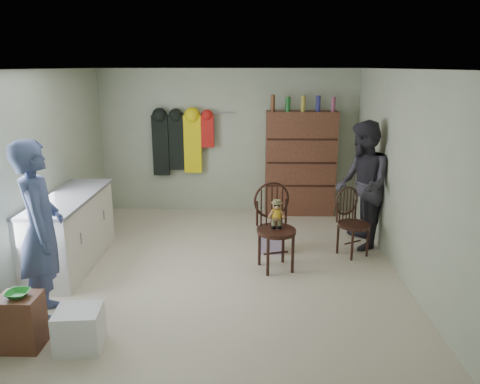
{
  "coord_description": "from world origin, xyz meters",
  "views": [
    {
      "loc": [
        0.38,
        -5.66,
        2.53
      ],
      "look_at": [
        0.25,
        0.2,
        0.95
      ],
      "focal_mm": 35.0,
      "sensor_mm": 36.0,
      "label": 1
    }
  ],
  "objects_px": {
    "counter": "(70,231)",
    "chair_front": "(275,222)",
    "chair_far": "(351,219)",
    "dresser": "(300,163)"
  },
  "relations": [
    {
      "from": "counter",
      "to": "chair_front",
      "type": "height_order",
      "value": "chair_front"
    },
    {
      "from": "counter",
      "to": "chair_far",
      "type": "xyz_separation_m",
      "value": [
        3.72,
        0.45,
        0.03
      ]
    },
    {
      "from": "chair_far",
      "to": "dresser",
      "type": "height_order",
      "value": "dresser"
    },
    {
      "from": "chair_front",
      "to": "dresser",
      "type": "relative_size",
      "value": 0.54
    },
    {
      "from": "chair_far",
      "to": "chair_front",
      "type": "bearing_deg",
      "value": 172.93
    },
    {
      "from": "chair_front",
      "to": "dresser",
      "type": "xyz_separation_m",
      "value": [
        0.55,
        2.32,
        0.29
      ]
    },
    {
      "from": "chair_far",
      "to": "dresser",
      "type": "relative_size",
      "value": 0.45
    },
    {
      "from": "chair_front",
      "to": "chair_far",
      "type": "relative_size",
      "value": 1.18
    },
    {
      "from": "chair_front",
      "to": "dresser",
      "type": "height_order",
      "value": "dresser"
    },
    {
      "from": "chair_front",
      "to": "chair_far",
      "type": "bearing_deg",
      "value": 7.07
    }
  ]
}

